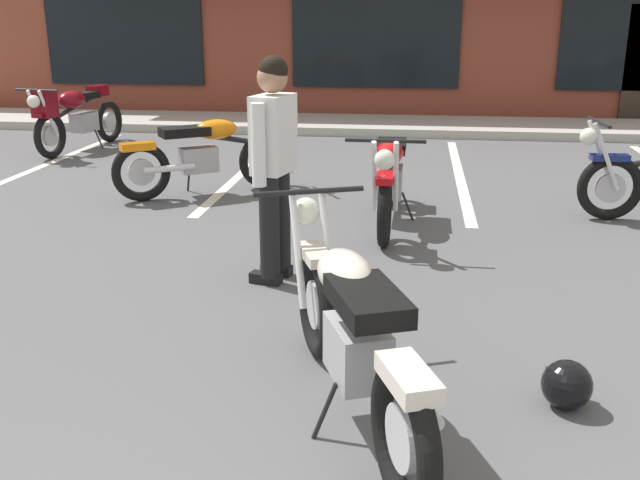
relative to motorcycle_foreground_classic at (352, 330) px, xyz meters
The scene contains 10 objects.
ground_plane 1.43m from the motorcycle_foreground_classic, 112.75° to the left, with size 80.00×80.00×0.00m, color #515154.
sidewalk_kerb 9.48m from the motorcycle_foreground_classic, 93.17° to the left, with size 22.00×1.80×0.14m, color #A8A59E.
brick_storefront_building 13.37m from the motorcycle_foreground_classic, 92.25° to the left, with size 18.24×6.09×3.66m.
painted_stall_lines 5.90m from the motorcycle_foreground_classic, 95.12° to the left, with size 13.82×4.80×0.01m.
motorcycle_foreground_classic is the anchor object (origin of this frame).
motorcycle_red_sportbike 4.91m from the motorcycle_foreground_classic, 114.20° to the left, with size 1.83×1.42×0.98m.
motorcycle_silver_naked 8.24m from the motorcycle_foreground_classic, 124.36° to the left, with size 0.76×2.10×0.98m.
motorcycle_blue_standard 3.50m from the motorcycle_foreground_classic, 89.29° to the left, with size 0.66×2.11×0.98m.
person_in_black_shirt 2.07m from the motorcycle_foreground_classic, 111.71° to the left, with size 0.34×0.61×1.68m.
helmet_on_pavement 1.17m from the motorcycle_foreground_classic, 10.77° to the left, with size 0.26×0.26×0.26m.
Camera 1 is at (0.80, -0.61, 1.96)m, focal length 40.75 mm.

